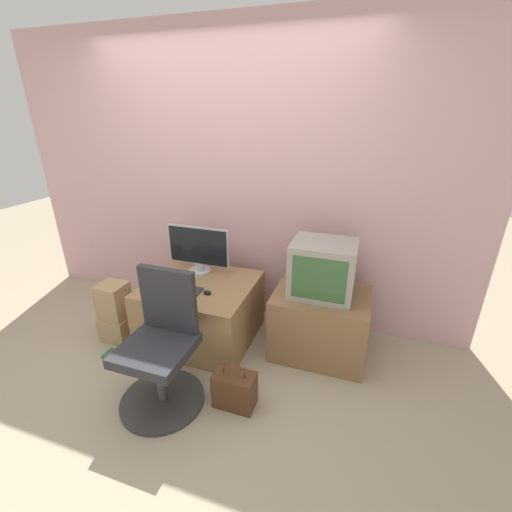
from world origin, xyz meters
The scene contains 13 objects.
ground_plane centered at (0.00, 0.00, 0.00)m, with size 12.00×12.00×0.00m, color tan.
wall_back centered at (0.00, 1.32, 1.30)m, with size 4.40×0.05×2.60m.
desk centered at (-0.06, 0.74, 0.27)m, with size 0.91×0.82×0.54m.
side_stand centered at (0.96, 0.87, 0.28)m, with size 0.76×0.57×0.55m.
main_monitor centered at (-0.17, 0.95, 0.76)m, with size 0.58×0.20×0.43m.
keyboard centered at (-0.13, 0.60, 0.55)m, with size 0.30×0.13×0.01m.
mouse centered at (0.08, 0.59, 0.55)m, with size 0.07×0.04×0.03m.
crt_tv centered at (0.95, 0.88, 0.77)m, with size 0.49×0.41×0.43m.
office_chair centered at (0.02, 0.01, 0.39)m, with size 0.58×0.58×0.95m.
cardboard_box_lower centered at (-0.77, 0.48, 0.11)m, with size 0.25×0.24×0.23m.
cardboard_box_upper centered at (-0.77, 0.48, 0.38)m, with size 0.23×0.22×0.31m.
handbag centered at (0.51, 0.10, 0.13)m, with size 0.28×0.17×0.36m.
book centered at (-0.63, 0.25, 0.01)m, with size 0.18×0.12×0.02m.
Camera 1 is at (1.22, -1.55, 1.90)m, focal length 24.00 mm.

